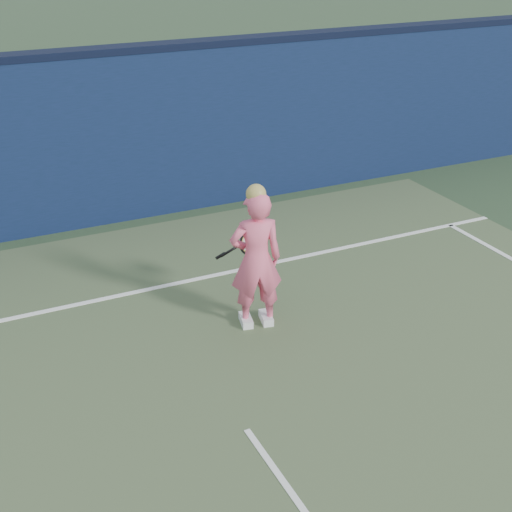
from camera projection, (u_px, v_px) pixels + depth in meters
ground at (298, 504)px, 5.75m from camera, size 80.00×80.00×0.00m
backstop_wall at (90, 143)px, 10.50m from camera, size 24.00×0.40×2.50m
wall_cap at (81, 52)px, 9.93m from camera, size 24.00×0.42×0.10m
player at (256, 259)px, 7.93m from camera, size 0.67×0.51×1.71m
racket at (247, 243)px, 8.37m from camera, size 0.60×0.17×0.32m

